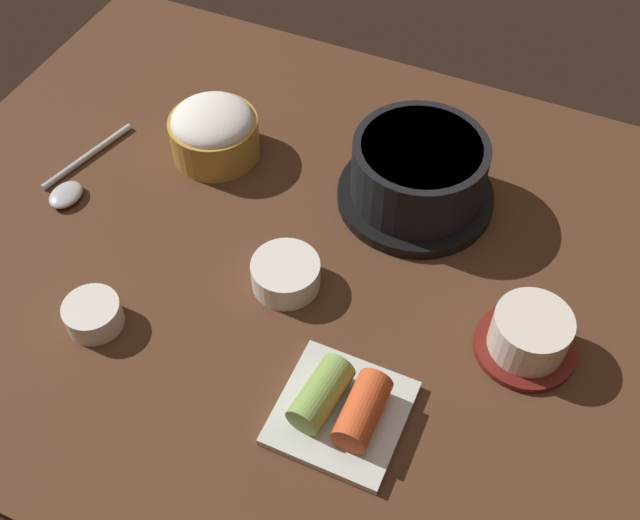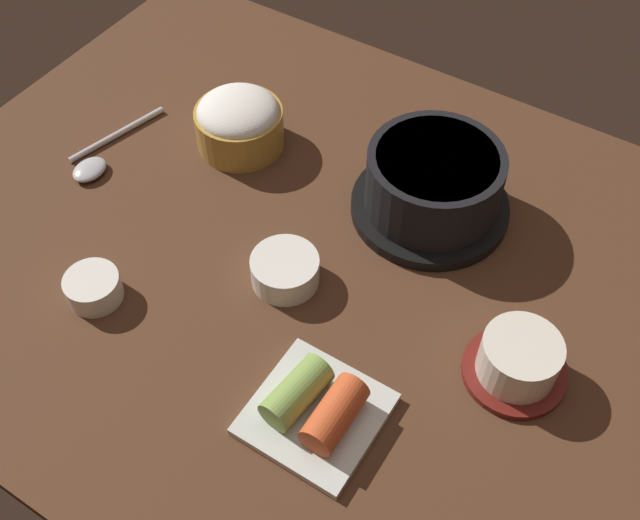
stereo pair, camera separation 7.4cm
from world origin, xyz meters
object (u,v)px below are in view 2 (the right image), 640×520
at_px(banchan_cup_center, 285,269).
at_px(kimchi_plate, 316,408).
at_px(rice_bowl, 239,122).
at_px(side_bowl_near, 93,287).
at_px(stone_pot, 433,185).
at_px(spoon, 98,159).
at_px(tea_cup_with_saucer, 518,360).

relative_size(banchan_cup_center, kimchi_plate, 0.62).
relative_size(rice_bowl, kimchi_plate, 0.91).
bearing_deg(side_bowl_near, stone_pot, 50.95).
xyz_separation_m(stone_pot, side_bowl_near, (-0.25, -0.31, -0.03)).
distance_m(rice_bowl, kimchi_plate, 0.40).
bearing_deg(kimchi_plate, side_bowl_near, -178.73).
height_order(rice_bowl, side_bowl_near, rice_bowl).
relative_size(stone_pot, banchan_cup_center, 2.48).
bearing_deg(spoon, kimchi_plate, -19.77).
bearing_deg(rice_bowl, spoon, -136.66).
xyz_separation_m(kimchi_plate, spoon, (-0.42, 0.15, -0.01)).
relative_size(tea_cup_with_saucer, spoon, 0.64).
bearing_deg(kimchi_plate, spoon, 160.23).
xyz_separation_m(stone_pot, tea_cup_with_saucer, (0.17, -0.15, -0.02)).
relative_size(rice_bowl, banchan_cup_center, 1.47).
xyz_separation_m(stone_pot, banchan_cup_center, (-0.09, -0.18, -0.03)).
bearing_deg(banchan_cup_center, kimchi_plate, -46.18).
xyz_separation_m(banchan_cup_center, spoon, (-0.30, 0.03, -0.01)).
relative_size(stone_pot, spoon, 1.15).
distance_m(rice_bowl, side_bowl_near, 0.28).
distance_m(banchan_cup_center, spoon, 0.31).
bearing_deg(rice_bowl, side_bowl_near, -88.02).
height_order(banchan_cup_center, spoon, banchan_cup_center).
height_order(kimchi_plate, side_bowl_near, kimchi_plate).
bearing_deg(tea_cup_with_saucer, stone_pot, 138.66).
bearing_deg(kimchi_plate, rice_bowl, 136.43).
xyz_separation_m(banchan_cup_center, kimchi_plate, (0.12, -0.12, -0.00)).
height_order(stone_pot, kimchi_plate, stone_pot).
xyz_separation_m(kimchi_plate, side_bowl_near, (-0.28, -0.01, -0.00)).
xyz_separation_m(stone_pot, spoon, (-0.39, -0.15, -0.04)).
bearing_deg(tea_cup_with_saucer, banchan_cup_center, -174.77).
bearing_deg(spoon, stone_pot, 20.91).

